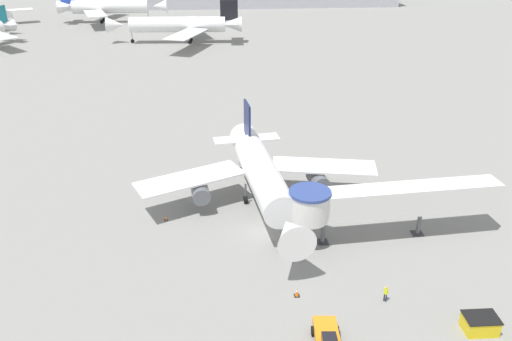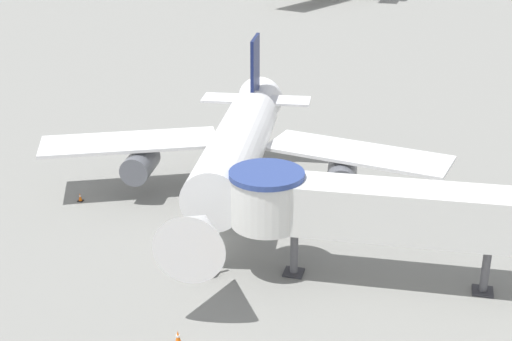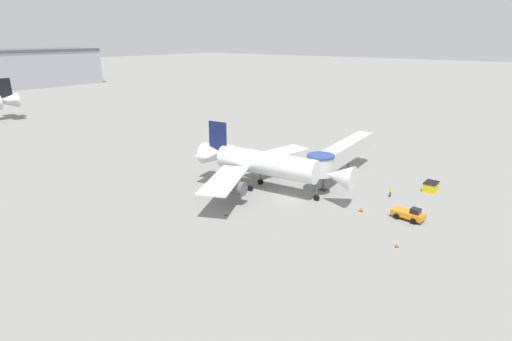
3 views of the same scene
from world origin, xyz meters
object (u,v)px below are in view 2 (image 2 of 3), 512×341
Objects in this scene: jet_bridge at (405,212)px; traffic_cone_near_nose at (178,338)px; traffic_cone_port_wing at (80,197)px; main_airplane at (237,150)px.

jet_bridge reaches higher than traffic_cone_near_nose.
traffic_cone_port_wing is at bearing 162.49° from jet_bridge.
main_airplane reaches higher than traffic_cone_near_nose.
jet_bridge is (11.25, -7.16, 0.23)m from main_airplane.
traffic_cone_near_nose is (-9.73, -8.29, -3.99)m from jet_bridge.
main_airplane is at bearing 143.80° from jet_bridge.
traffic_cone_near_nose is at bearing -143.33° from jet_bridge.
main_airplane is 13.34m from jet_bridge.
traffic_cone_port_wing is (-22.01, 5.39, -4.09)m from jet_bridge.
jet_bridge is at bearing -13.76° from traffic_cone_port_wing.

